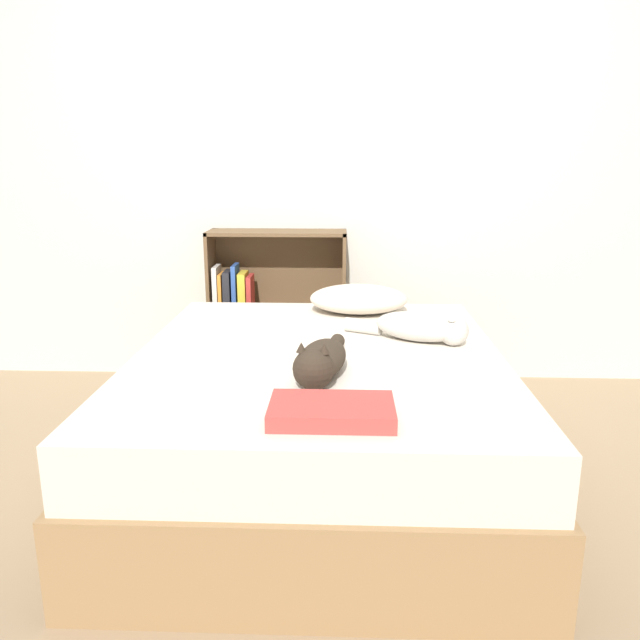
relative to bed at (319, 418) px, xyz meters
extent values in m
plane|color=#997F60|center=(0.00, 0.00, -0.28)|extent=(8.00, 8.00, 0.00)
cube|color=silver|center=(0.00, 1.35, 0.97)|extent=(8.00, 0.06, 2.50)
cube|color=#99754C|center=(0.00, 0.00, -0.11)|extent=(1.51, 1.83, 0.34)
cube|color=beige|center=(0.00, 0.00, 0.18)|extent=(1.47, 1.77, 0.22)
ellipsoid|color=beige|center=(0.18, 0.70, 0.35)|extent=(0.50, 0.38, 0.14)
ellipsoid|color=beige|center=(0.42, 0.19, 0.35)|extent=(0.41, 0.32, 0.12)
sphere|color=beige|center=(0.56, 0.12, 0.35)|extent=(0.13, 0.13, 0.13)
cone|color=beige|center=(0.58, 0.15, 0.42)|extent=(0.04, 0.04, 0.03)
cone|color=beige|center=(0.55, 0.09, 0.42)|extent=(0.04, 0.04, 0.03)
cylinder|color=beige|center=(0.19, 0.30, 0.32)|extent=(0.18, 0.13, 0.06)
ellipsoid|color=#33281E|center=(0.02, -0.26, 0.34)|extent=(0.22, 0.39, 0.11)
sphere|color=#33281E|center=(0.00, -0.42, 0.36)|extent=(0.14, 0.14, 0.14)
cone|color=#33281E|center=(0.04, -0.42, 0.43)|extent=(0.04, 0.04, 0.03)
cone|color=#33281E|center=(-0.04, -0.41, 0.43)|extent=(0.04, 0.04, 0.03)
cylinder|color=#33281E|center=(0.06, -0.01, 0.32)|extent=(0.09, 0.17, 0.06)
cube|color=brown|center=(-0.68, 1.18, 0.18)|extent=(0.02, 0.26, 0.92)
cube|color=brown|center=(0.10, 1.18, 0.18)|extent=(0.02, 0.26, 0.92)
cube|color=brown|center=(-0.29, 1.18, -0.27)|extent=(0.80, 0.26, 0.02)
cube|color=brown|center=(-0.29, 1.18, 0.63)|extent=(0.80, 0.26, 0.02)
cube|color=brown|center=(-0.29, 1.18, 0.18)|extent=(0.76, 0.26, 0.02)
cube|color=brown|center=(-0.29, 1.30, 0.18)|extent=(0.80, 0.02, 0.92)
cube|color=beige|center=(-0.64, 1.14, 0.32)|extent=(0.03, 0.16, 0.25)
cube|color=orange|center=(-0.62, 1.14, 0.30)|extent=(0.02, 0.16, 0.21)
cube|color=#232328|center=(-0.58, 1.14, 0.30)|extent=(0.04, 0.16, 0.22)
cube|color=#2D519E|center=(-0.53, 1.14, 0.32)|extent=(0.03, 0.16, 0.26)
cube|color=gold|center=(-0.49, 1.14, 0.30)|extent=(0.04, 0.16, 0.21)
cube|color=#B7332D|center=(-0.45, 1.14, 0.29)|extent=(0.03, 0.16, 0.20)
cube|color=#B2423D|center=(0.07, -0.66, 0.31)|extent=(0.38, 0.23, 0.05)
camera|label=1|loc=(0.10, -2.41, 1.05)|focal=35.00mm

